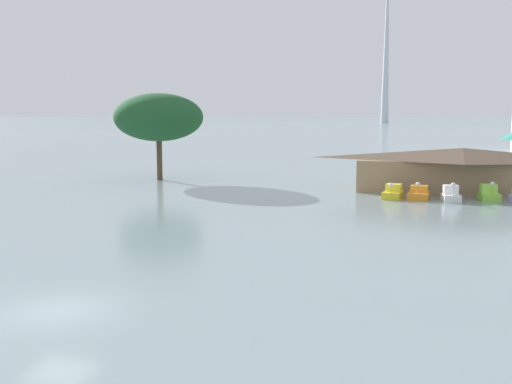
{
  "coord_description": "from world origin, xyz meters",
  "views": [
    {
      "loc": [
        13.55,
        -19.58,
        7.51
      ],
      "look_at": [
        2.2,
        19.43,
        2.2
      ],
      "focal_mm": 43.09,
      "sensor_mm": 36.0,
      "label": 1
    }
  ],
  "objects_px": {
    "pedal_boat_yellow": "(393,193)",
    "pedal_boat_lime": "(489,194)",
    "pedal_boat_orange": "(419,194)",
    "distant_broadcast_tower": "(387,23)",
    "pedal_boat_white": "(451,195)",
    "boathouse": "(462,169)",
    "shoreline_tree_tall_left": "(159,117)"
  },
  "relations": [
    {
      "from": "shoreline_tree_tall_left",
      "to": "pedal_boat_yellow",
      "type": "bearing_deg",
      "value": -16.82
    },
    {
      "from": "shoreline_tree_tall_left",
      "to": "distant_broadcast_tower",
      "type": "distance_m",
      "value": 372.46
    },
    {
      "from": "distant_broadcast_tower",
      "to": "pedal_boat_yellow",
      "type": "bearing_deg",
      "value": -85.4
    },
    {
      "from": "pedal_boat_lime",
      "to": "shoreline_tree_tall_left",
      "type": "height_order",
      "value": "shoreline_tree_tall_left"
    },
    {
      "from": "pedal_boat_white",
      "to": "distant_broadcast_tower",
      "type": "xyz_separation_m",
      "value": [
        -35.04,
        375.9,
        65.75
      ]
    },
    {
      "from": "pedal_boat_white",
      "to": "pedal_boat_lime",
      "type": "distance_m",
      "value": 3.3
    },
    {
      "from": "shoreline_tree_tall_left",
      "to": "pedal_boat_lime",
      "type": "bearing_deg",
      "value": -11.84
    },
    {
      "from": "pedal_boat_lime",
      "to": "boathouse",
      "type": "height_order",
      "value": "boathouse"
    },
    {
      "from": "pedal_boat_orange",
      "to": "distant_broadcast_tower",
      "type": "height_order",
      "value": "distant_broadcast_tower"
    },
    {
      "from": "pedal_boat_white",
      "to": "boathouse",
      "type": "distance_m",
      "value": 6.99
    },
    {
      "from": "pedal_boat_white",
      "to": "pedal_boat_orange",
      "type": "bearing_deg",
      "value": -111.28
    },
    {
      "from": "shoreline_tree_tall_left",
      "to": "distant_broadcast_tower",
      "type": "xyz_separation_m",
      "value": [
        -4.29,
        367.67,
        59.38
      ]
    },
    {
      "from": "pedal_boat_lime",
      "to": "distant_broadcast_tower",
      "type": "distance_m",
      "value": 382.4
    },
    {
      "from": "distant_broadcast_tower",
      "to": "boathouse",
      "type": "bearing_deg",
      "value": -84.41
    },
    {
      "from": "pedal_boat_yellow",
      "to": "pedal_boat_orange",
      "type": "bearing_deg",
      "value": 103.76
    },
    {
      "from": "boathouse",
      "to": "pedal_boat_yellow",
      "type": "bearing_deg",
      "value": -133.08
    },
    {
      "from": "pedal_boat_yellow",
      "to": "pedal_boat_lime",
      "type": "xyz_separation_m",
      "value": [
        7.91,
        0.74,
        0.06
      ]
    },
    {
      "from": "pedal_boat_white",
      "to": "pedal_boat_lime",
      "type": "bearing_deg",
      "value": 102.03
    },
    {
      "from": "boathouse",
      "to": "shoreline_tree_tall_left",
      "type": "height_order",
      "value": "shoreline_tree_tall_left"
    },
    {
      "from": "pedal_boat_lime",
      "to": "distant_broadcast_tower",
      "type": "bearing_deg",
      "value": 176.82
    },
    {
      "from": "pedal_boat_orange",
      "to": "pedal_boat_white",
      "type": "distance_m",
      "value": 2.71
    },
    {
      "from": "pedal_boat_yellow",
      "to": "pedal_boat_white",
      "type": "distance_m",
      "value": 4.83
    },
    {
      "from": "pedal_boat_lime",
      "to": "boathouse",
      "type": "xyz_separation_m",
      "value": [
        -2.01,
        5.58,
        1.61
      ]
    },
    {
      "from": "pedal_boat_yellow",
      "to": "pedal_boat_white",
      "type": "height_order",
      "value": "pedal_boat_white"
    },
    {
      "from": "pedal_boat_yellow",
      "to": "shoreline_tree_tall_left",
      "type": "height_order",
      "value": "shoreline_tree_tall_left"
    },
    {
      "from": "pedal_boat_yellow",
      "to": "pedal_boat_white",
      "type": "bearing_deg",
      "value": 92.94
    },
    {
      "from": "pedal_boat_lime",
      "to": "pedal_boat_orange",
      "type": "bearing_deg",
      "value": -93.98
    },
    {
      "from": "pedal_boat_white",
      "to": "distant_broadcast_tower",
      "type": "distance_m",
      "value": 383.21
    },
    {
      "from": "boathouse",
      "to": "pedal_boat_orange",
      "type": "bearing_deg",
      "value": -121.5
    },
    {
      "from": "boathouse",
      "to": "distant_broadcast_tower",
      "type": "distance_m",
      "value": 376.45
    },
    {
      "from": "pedal_boat_orange",
      "to": "distant_broadcast_tower",
      "type": "distance_m",
      "value": 382.37
    },
    {
      "from": "pedal_boat_yellow",
      "to": "pedal_boat_lime",
      "type": "distance_m",
      "value": 7.95
    }
  ]
}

